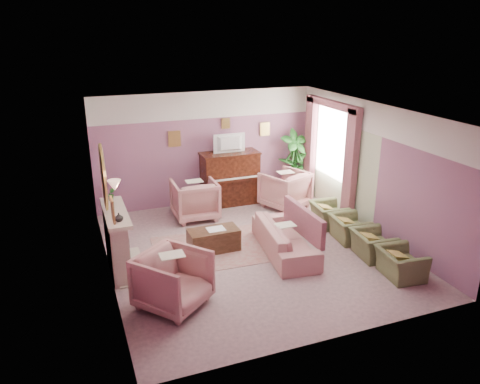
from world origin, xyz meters
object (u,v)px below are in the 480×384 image
object	(u,v)px
olive_chair_a	(401,259)
olive_chair_c	(349,225)
television	(230,142)
side_table	(294,183)
coffee_table	(214,240)
olive_chair_b	(373,241)
olive_chair_d	(329,211)
floral_armchair_front	(173,278)
sofa	(285,233)
floral_armchair_left	(195,197)
floral_armchair_right	(285,188)
piano	(230,179)

from	to	relation	value
olive_chair_a	olive_chair_c	world-z (taller)	same
television	side_table	world-z (taller)	television
coffee_table	olive_chair_b	bearing A→B (deg)	-26.08
olive_chair_d	side_table	size ratio (longest dim) A/B	1.14
floral_armchair_front	olive_chair_d	world-z (taller)	floral_armchair_front
coffee_table	sofa	xyz separation A→B (m)	(1.29, -0.58, 0.19)
olive_chair_c	side_table	distance (m)	2.89
television	coffee_table	xyz separation A→B (m)	(-1.20, -2.32, -1.38)
floral_armchair_left	olive_chair_b	distance (m)	4.13
olive_chair_a	olive_chair_d	distance (m)	2.46
olive_chair_a	olive_chair_d	size ratio (longest dim) A/B	1.00
side_table	floral_armchair_left	bearing A→B (deg)	-168.90
olive_chair_a	olive_chair_d	bearing A→B (deg)	90.00
floral_armchair_right	olive_chair_a	xyz separation A→B (m)	(0.42, -3.83, -0.16)
olive_chair_b	coffee_table	bearing A→B (deg)	153.92
olive_chair_b	olive_chair_d	distance (m)	1.64
coffee_table	olive_chair_a	distance (m)	3.56
coffee_table	olive_chair_c	world-z (taller)	olive_chair_c
sofa	olive_chair_d	size ratio (longest dim) A/B	2.58
olive_chair_a	olive_chair_b	world-z (taller)	same
olive_chair_a	television	bearing A→B (deg)	109.50
coffee_table	television	bearing A→B (deg)	62.66
television	olive_chair_d	size ratio (longest dim) A/B	1.00
piano	olive_chair_d	xyz separation A→B (m)	(1.60, -2.10, -0.30)
floral_armchair_left	piano	bearing A→B (deg)	29.04
piano	olive_chair_a	size ratio (longest dim) A/B	1.75
coffee_table	olive_chair_c	xyz separation A→B (m)	(2.80, -0.55, 0.12)
coffee_table	olive_chair_b	world-z (taller)	olive_chair_b
floral_armchair_right	side_table	size ratio (longest dim) A/B	1.46
olive_chair_b	olive_chair_c	size ratio (longest dim) A/B	1.00
sofa	piano	bearing A→B (deg)	91.75
coffee_table	floral_armchair_right	distance (m)	2.90
floral_armchair_left	television	bearing A→B (deg)	26.99
olive_chair_a	sofa	bearing A→B (deg)	133.21
olive_chair_a	olive_chair_b	distance (m)	0.82
coffee_table	olive_chair_c	distance (m)	2.86
television	olive_chair_c	world-z (taller)	television
floral_armchair_left	coffee_table	bearing A→B (deg)	-93.62
piano	floral_armchair_right	world-z (taller)	piano
piano	coffee_table	bearing A→B (deg)	-116.85
floral_armchair_left	olive_chair_b	world-z (taller)	floral_armchair_left
sofa	olive_chair_a	xyz separation A→B (m)	(1.51, -1.61, -0.07)
coffee_table	olive_chair_d	distance (m)	2.81
olive_chair_c	coffee_table	bearing A→B (deg)	168.89
piano	olive_chair_c	xyz separation A→B (m)	(1.60, -2.92, -0.30)
floral_armchair_left	floral_armchair_right	xyz separation A→B (m)	(2.27, -0.13, 0.00)
floral_armchair_front	piano	bearing A→B (deg)	59.21
piano	olive_chair_b	bearing A→B (deg)	-66.88
television	side_table	size ratio (longest dim) A/B	1.14
olive_chair_c	olive_chair_a	bearing A→B (deg)	-90.00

